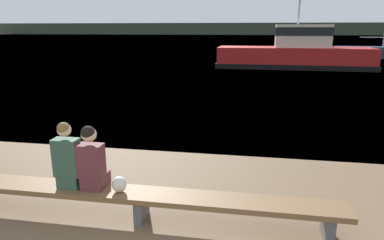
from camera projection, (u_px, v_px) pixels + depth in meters
name	position (u px, v px, depth m)	size (l,w,h in m)	color
water_surface	(249.00, 37.00, 122.27)	(240.00, 240.00, 0.00)	#426B8E
far_shoreline	(250.00, 29.00, 159.29)	(600.00, 12.00, 5.29)	#384233
bench_main	(141.00, 197.00, 5.17)	(6.02, 0.50, 0.46)	brown
person_left	(68.00, 159.00, 5.23)	(0.38, 0.42, 1.05)	#2D4C3D
person_right	(92.00, 161.00, 5.16)	(0.38, 0.43, 1.02)	#56282D
shopping_bag	(119.00, 184.00, 5.14)	(0.22, 0.22, 0.25)	beige
tugboat_red	(295.00, 54.00, 25.13)	(11.27, 3.49, 6.52)	#A81919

